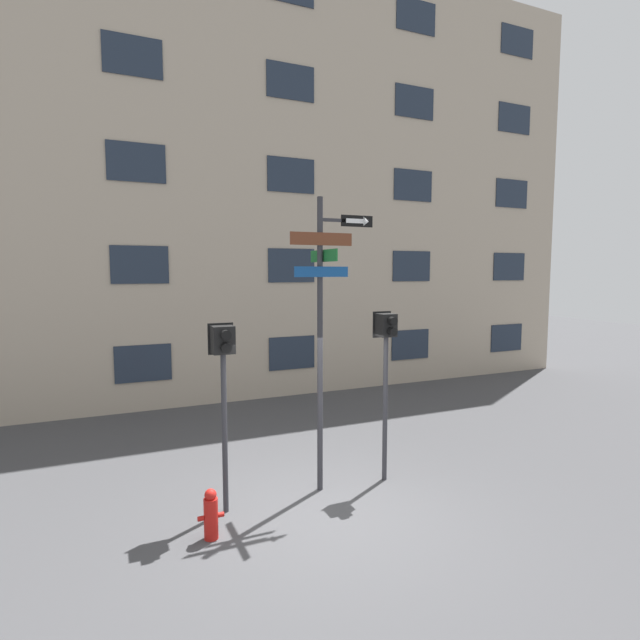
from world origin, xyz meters
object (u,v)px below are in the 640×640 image
at_px(pedestrian_signal_right, 386,351).
at_px(fire_hydrant, 211,515).
at_px(street_sign_pole, 324,316).
at_px(pedestrian_signal_left, 223,366).

bearing_deg(pedestrian_signal_right, fire_hydrant, -167.42).
xyz_separation_m(pedestrian_signal_right, fire_hydrant, (-3.09, -0.69, -1.88)).
distance_m(street_sign_pole, fire_hydrant, 3.30).
relative_size(street_sign_pole, pedestrian_signal_right, 1.63).
height_order(street_sign_pole, pedestrian_signal_right, street_sign_pole).
height_order(pedestrian_signal_left, fire_hydrant, pedestrian_signal_left).
distance_m(pedestrian_signal_right, fire_hydrant, 3.68).
distance_m(street_sign_pole, pedestrian_signal_left, 1.77).
relative_size(pedestrian_signal_right, fire_hydrant, 4.20).
bearing_deg(fire_hydrant, pedestrian_signal_right, 12.58).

